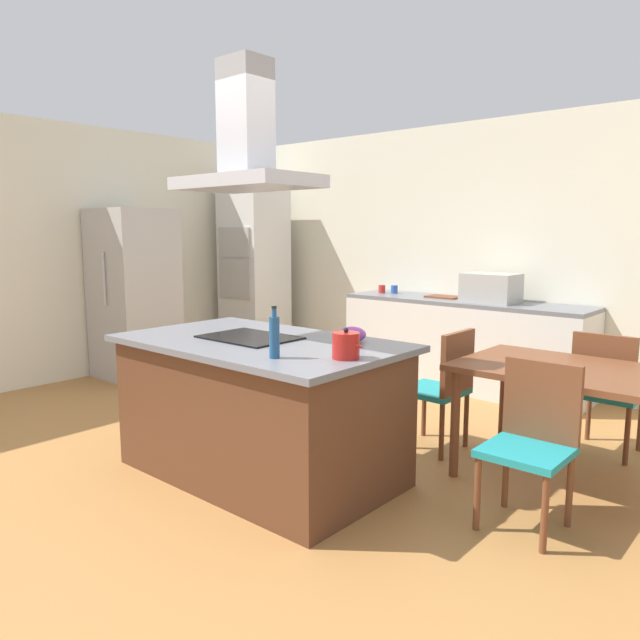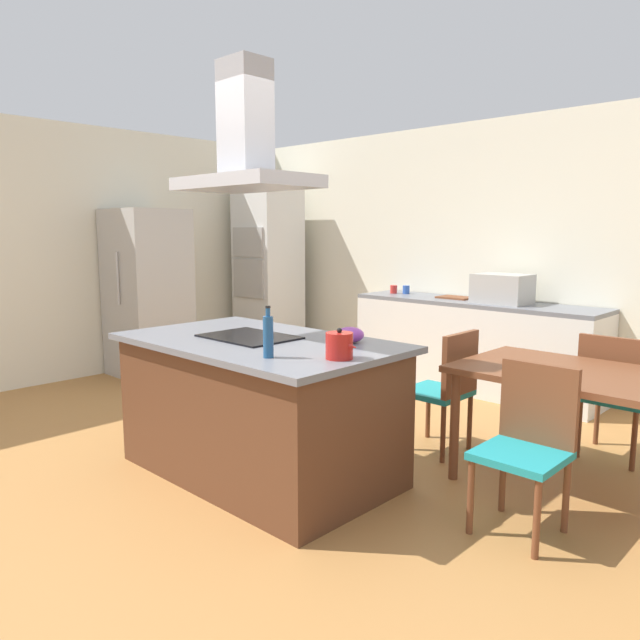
% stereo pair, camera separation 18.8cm
% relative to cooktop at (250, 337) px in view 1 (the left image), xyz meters
% --- Properties ---
extents(ground, '(16.00, 16.00, 0.00)m').
position_rel_cooktop_xyz_m(ground, '(0.09, 1.50, -0.91)').
color(ground, '#AD753D').
extents(wall_back, '(7.20, 0.10, 2.70)m').
position_rel_cooktop_xyz_m(wall_back, '(0.09, 3.25, 0.44)').
color(wall_back, silver).
rests_on(wall_back, ground).
extents(wall_left, '(0.10, 8.80, 2.70)m').
position_rel_cooktop_xyz_m(wall_left, '(-3.36, 1.00, 0.44)').
color(wall_left, silver).
rests_on(wall_left, ground).
extents(kitchen_island, '(1.85, 1.11, 0.90)m').
position_rel_cooktop_xyz_m(kitchen_island, '(0.09, 0.00, -0.45)').
color(kitchen_island, '#59331E').
rests_on(kitchen_island, ground).
extents(cooktop, '(0.60, 0.44, 0.01)m').
position_rel_cooktop_xyz_m(cooktop, '(0.00, 0.00, 0.00)').
color(cooktop, black).
rests_on(cooktop, kitchen_island).
extents(tea_kettle, '(0.20, 0.15, 0.17)m').
position_rel_cooktop_xyz_m(tea_kettle, '(0.86, -0.08, 0.07)').
color(tea_kettle, '#B21E19').
rests_on(tea_kettle, kitchen_island).
extents(olive_oil_bottle, '(0.06, 0.06, 0.29)m').
position_rel_cooktop_xyz_m(olive_oil_bottle, '(0.56, -0.32, 0.12)').
color(olive_oil_bottle, navy).
rests_on(olive_oil_bottle, kitchen_island).
extents(mixing_bowl, '(0.18, 0.18, 0.10)m').
position_rel_cooktop_xyz_m(mixing_bowl, '(0.59, 0.33, 0.04)').
color(mixing_bowl, purple).
rests_on(mixing_bowl, kitchen_island).
extents(back_counter, '(2.52, 0.62, 0.90)m').
position_rel_cooktop_xyz_m(back_counter, '(0.02, 2.88, -0.46)').
color(back_counter, silver).
rests_on(back_counter, ground).
extents(countertop_microwave, '(0.50, 0.38, 0.28)m').
position_rel_cooktop_xyz_m(countertop_microwave, '(0.31, 2.88, 0.13)').
color(countertop_microwave, '#B2AFAA').
rests_on(countertop_microwave, back_counter).
extents(coffee_mug_red, '(0.08, 0.08, 0.09)m').
position_rel_cooktop_xyz_m(coffee_mug_red, '(-0.99, 2.89, 0.04)').
color(coffee_mug_red, red).
rests_on(coffee_mug_red, back_counter).
extents(coffee_mug_blue, '(0.08, 0.08, 0.09)m').
position_rel_cooktop_xyz_m(coffee_mug_blue, '(-0.86, 2.96, 0.04)').
color(coffee_mug_blue, '#2D56B2').
rests_on(coffee_mug_blue, back_counter).
extents(cutting_board, '(0.34, 0.24, 0.02)m').
position_rel_cooktop_xyz_m(cutting_board, '(-0.23, 2.93, 0.00)').
color(cutting_board, brown).
rests_on(cutting_board, back_counter).
extents(wall_oven_stack, '(0.70, 0.66, 2.20)m').
position_rel_cooktop_xyz_m(wall_oven_stack, '(-2.81, 2.65, 0.20)').
color(wall_oven_stack, silver).
rests_on(wall_oven_stack, ground).
extents(refrigerator, '(0.80, 0.73, 1.82)m').
position_rel_cooktop_xyz_m(refrigerator, '(-2.89, 0.96, 0.00)').
color(refrigerator, '#B2AFAA').
rests_on(refrigerator, ground).
extents(dining_table, '(1.40, 0.90, 0.75)m').
position_rel_cooktop_xyz_m(dining_table, '(1.69, 1.17, -0.24)').
color(dining_table, brown).
rests_on(dining_table, ground).
extents(chair_at_left_end, '(0.42, 0.42, 0.89)m').
position_rel_cooktop_xyz_m(chair_at_left_end, '(0.78, 1.17, -0.40)').
color(chair_at_left_end, teal).
rests_on(chair_at_left_end, ground).
extents(chair_facing_island, '(0.42, 0.42, 0.89)m').
position_rel_cooktop_xyz_m(chair_facing_island, '(1.69, 0.50, -0.40)').
color(chair_facing_island, teal).
rests_on(chair_facing_island, ground).
extents(chair_facing_back_wall, '(0.42, 0.42, 0.89)m').
position_rel_cooktop_xyz_m(chair_facing_back_wall, '(1.69, 1.83, -0.40)').
color(chair_facing_back_wall, teal).
rests_on(chair_facing_back_wall, ground).
extents(range_hood, '(0.90, 0.55, 0.78)m').
position_rel_cooktop_xyz_m(range_hood, '(-0.00, 0.00, 1.20)').
color(range_hood, '#ADADB2').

